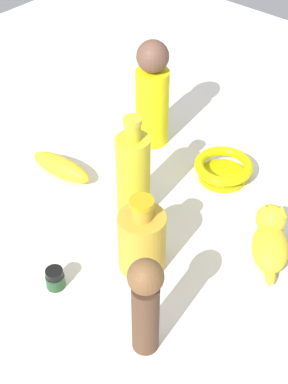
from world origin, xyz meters
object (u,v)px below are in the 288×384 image
banana (61,167)px  cat_figurine (270,238)px  person_figure_child (146,303)px  person_figure_adult (152,95)px  bottle_tall (134,174)px  bottle_short (142,239)px  nail_polish_jar (56,279)px  bowl (223,168)px

banana → cat_figurine: cat_figurine is taller
banana → person_figure_child: 0.48m
person_figure_child → person_figure_adult: 0.56m
cat_figurine → bottle_tall: (-0.08, 0.27, 0.06)m
banana → bottle_short: bottle_short is taller
nail_polish_jar → person_figure_child: (0.01, -0.20, 0.09)m
nail_polish_jar → person_figure_child: person_figure_child is taller
banana → cat_figurine: size_ratio=1.08×
nail_polish_jar → banana: bearing=46.0°
cat_figurine → person_figure_child: bearing=172.7°
bottle_tall → person_figure_adult: bearing=32.5°
person_figure_adult → bottle_short: 0.39m
banana → bowl: size_ratio=1.21×
bowl → cat_figurine: bearing=-122.7°
banana → cat_figurine: bearing=-173.8°
banana → person_figure_adult: person_figure_adult is taller
bottle_tall → banana: bearing=96.6°
bowl → person_figure_child: bearing=-160.4°
nail_polish_jar → bottle_short: (0.14, -0.08, 0.05)m
cat_figurine → bottle_short: bottle_short is taller
nail_polish_jar → cat_figurine: size_ratio=0.28×
bowl → person_figure_adult: bearing=89.3°
nail_polish_jar → bowl: size_ratio=0.32×
bowl → bottle_short: bottle_short is taller
bottle_short → banana: bearing=75.6°
cat_figurine → bottle_short: size_ratio=0.90×
nail_polish_jar → bowl: bearing=-5.6°
cat_figurine → bottle_tall: bearing=106.8°
nail_polish_jar → person_figure_adult: bearing=20.0°
person_figure_child → person_figure_adult: person_figure_adult is taller
nail_polish_jar → bottle_short: bottle_short is taller
nail_polish_jar → bowl: 0.45m
person_figure_adult → bottle_short: bearing=-141.9°
nail_polish_jar → bottle_tall: size_ratio=0.18×
banana → person_figure_child: size_ratio=0.79×
bowl → bottle_tall: bottle_tall is taller
bottle_tall → person_figure_child: bottle_tall is taller
banana → person_figure_child: bearing=147.9°
nail_polish_jar → person_figure_adult: size_ratio=0.16×
cat_figurine → person_figure_child: person_figure_child is taller
banana → person_figure_child: person_figure_child is taller
nail_polish_jar → person_figure_adult: (0.45, 0.16, 0.10)m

